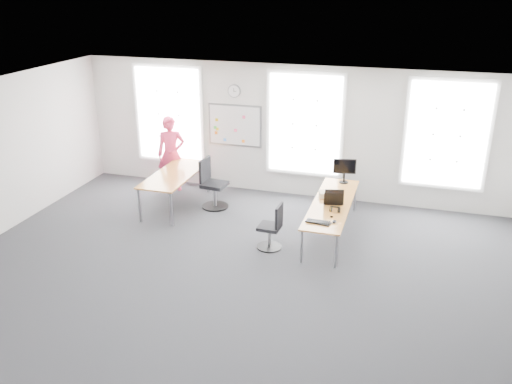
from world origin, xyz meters
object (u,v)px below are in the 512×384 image
(desk_right, at_px, (332,205))
(chair_right, at_px, (272,229))
(desk_left, at_px, (175,176))
(person, at_px, (171,154))
(chair_left, at_px, (212,186))
(monitor, at_px, (344,169))
(headphones, at_px, (335,209))
(keyboard, at_px, (318,222))

(desk_right, xyz_separation_m, chair_right, (-0.95, -0.92, -0.24))
(desk_left, relative_size, person, 1.18)
(chair_left, distance_m, monitor, 2.89)
(desk_left, relative_size, monitor, 3.96)
(chair_right, bearing_deg, headphones, 117.06)
(desk_right, xyz_separation_m, person, (-4.02, 1.33, 0.26))
(keyboard, xyz_separation_m, monitor, (0.14, 2.15, 0.31))
(desk_left, xyz_separation_m, headphones, (3.65, -0.86, 0.02))
(desk_right, height_order, monitor, monitor)
(desk_left, distance_m, monitor, 3.67)
(headphones, height_order, monitor, monitor)
(desk_left, height_order, keyboard, desk_left)
(keyboard, relative_size, monitor, 0.85)
(desk_right, distance_m, desk_left, 3.55)
(desk_left, distance_m, chair_left, 0.85)
(chair_right, height_order, chair_left, chair_left)
(person, xyz_separation_m, headphones, (4.14, -1.76, -0.17))
(keyboard, bearing_deg, chair_right, -174.67)
(chair_right, distance_m, monitor, 2.39)
(desk_left, bearing_deg, headphones, -13.23)
(monitor, bearing_deg, chair_left, -179.28)
(chair_right, bearing_deg, desk_left, -114.94)
(keyboard, height_order, monitor, monitor)
(desk_right, height_order, chair_right, chair_right)
(desk_right, bearing_deg, chair_right, -136.02)
(chair_left, relative_size, keyboard, 2.45)
(headphones, bearing_deg, desk_left, -175.68)
(chair_left, bearing_deg, monitor, -73.50)
(chair_right, bearing_deg, keyboard, 87.86)
(desk_right, relative_size, chair_right, 3.10)
(chair_right, distance_m, headphones, 1.22)
(desk_left, xyz_separation_m, monitor, (3.59, 0.74, 0.29))
(headphones, bearing_deg, keyboard, -92.39)
(person, bearing_deg, chair_right, -61.01)
(chair_right, xyz_separation_m, headphones, (1.07, 0.49, 0.33))
(person, relative_size, keyboard, 3.96)
(keyboard, distance_m, monitor, 2.18)
(desk_right, xyz_separation_m, desk_left, (-3.53, 0.43, 0.08))
(person, distance_m, headphones, 4.50)
(chair_right, bearing_deg, monitor, 156.67)
(desk_right, height_order, keyboard, keyboard)
(chair_left, height_order, headphones, chair_left)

